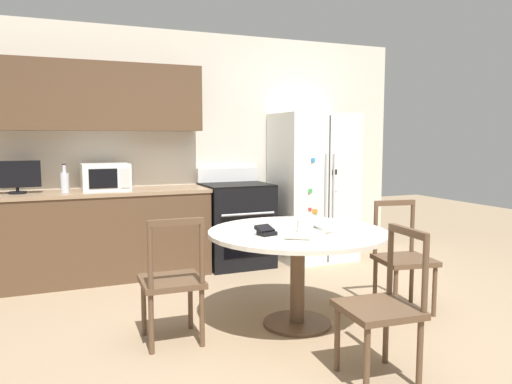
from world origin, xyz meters
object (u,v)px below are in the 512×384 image
object	(u,v)px
countertop_tv	(17,176)
dining_chair_right	(403,259)
microwave	(106,177)
dining_chair_left	(172,282)
counter_bottle	(65,182)
refrigerator	(313,187)
oven_range	(236,224)
candle_glass	(303,227)
wallet	(266,231)
dining_chair_near	(382,308)

from	to	relation	value
countertop_tv	dining_chair_right	distance (m)	3.60
microwave	dining_chair_left	distance (m)	1.97
counter_bottle	refrigerator	bearing A→B (deg)	-0.22
refrigerator	oven_range	distance (m)	1.02
dining_chair_left	candle_glass	bearing A→B (deg)	-5.90
oven_range	counter_bottle	size ratio (longest dim) A/B	3.85
refrigerator	microwave	distance (m)	2.35
oven_range	candle_glass	size ratio (longest dim) A/B	11.61
oven_range	wallet	bearing A→B (deg)	-104.53
microwave	counter_bottle	world-z (taller)	counter_bottle
oven_range	counter_bottle	bearing A→B (deg)	-178.87
candle_glass	refrigerator	bearing A→B (deg)	58.79
refrigerator	dining_chair_left	world-z (taller)	refrigerator
dining_chair_right	dining_chair_left	bearing A→B (deg)	6.95
microwave	dining_chair_right	distance (m)	2.96
candle_glass	wallet	distance (m)	0.29
counter_bottle	dining_chair_left	size ratio (longest dim) A/B	0.31
countertop_tv	counter_bottle	size ratio (longest dim) A/B	1.51
microwave	countertop_tv	world-z (taller)	countertop_tv
dining_chair_near	candle_glass	bearing A→B (deg)	9.01
microwave	wallet	size ratio (longest dim) A/B	3.05
oven_range	wallet	xyz separation A→B (m)	(-0.50, -1.94, 0.29)
counter_bottle	candle_glass	size ratio (longest dim) A/B	3.01
microwave	dining_chair_near	xyz separation A→B (m)	(1.25, -2.86, -0.60)
microwave	wallet	bearing A→B (deg)	-65.61
refrigerator	countertop_tv	world-z (taller)	refrigerator
dining_chair_right	countertop_tv	bearing A→B (deg)	-24.26
microwave	dining_chair_near	bearing A→B (deg)	-66.50
oven_range	counter_bottle	world-z (taller)	counter_bottle
counter_bottle	dining_chair_near	world-z (taller)	counter_bottle
counter_bottle	wallet	distance (m)	2.30
dining_chair_left	candle_glass	distance (m)	1.01
countertop_tv	dining_chair_left	xyz separation A→B (m)	(1.04, -1.89, -0.64)
counter_bottle	dining_chair_left	distance (m)	1.98
oven_range	counter_bottle	xyz separation A→B (m)	(-1.78, -0.04, 0.54)
oven_range	wallet	size ratio (longest dim) A/B	7.14
counter_bottle	wallet	xyz separation A→B (m)	(1.28, -1.90, -0.25)
dining_chair_near	refrigerator	bearing A→B (deg)	-16.98
oven_range	microwave	bearing A→B (deg)	178.78
refrigerator	counter_bottle	size ratio (longest dim) A/B	6.09
refrigerator	microwave	world-z (taller)	refrigerator
oven_range	dining_chair_right	size ratio (longest dim) A/B	1.20
microwave	dining_chair_left	size ratio (longest dim) A/B	0.51
refrigerator	dining_chair_right	size ratio (longest dim) A/B	1.89
refrigerator	microwave	bearing A→B (deg)	178.15
counter_bottle	wallet	bearing A→B (deg)	-56.06
microwave	candle_glass	size ratio (longest dim) A/B	4.95
counter_bottle	candle_glass	xyz separation A→B (m)	(1.56, -1.93, -0.23)
oven_range	dining_chair_right	bearing A→B (deg)	-68.63
countertop_tv	dining_chair_right	bearing A→B (deg)	-33.75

